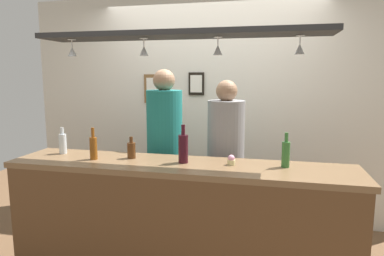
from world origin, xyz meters
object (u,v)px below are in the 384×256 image
Objects in this scene: bottle_beer_brown_stubby at (131,150)px; picture_frame_crest at (196,84)px; bottle_beer_amber_tall at (93,147)px; bottle_soda_clear at (63,143)px; person_middle_grey_shirt at (226,152)px; picture_frame_caricature at (155,89)px; person_left_teal_shirt at (165,142)px; cupcake at (231,160)px; bottle_wine_dark_red at (183,148)px; bottle_beer_green_import at (286,154)px.

picture_frame_crest is (0.26, 1.33, 0.51)m from bottle_beer_brown_stubby.
bottle_soda_clear is at bearing 160.44° from bottle_beer_amber_tall.
picture_frame_caricature is (-0.96, 0.80, 0.54)m from person_middle_grey_shirt.
picture_frame_caricature is at bearing 114.81° from person_left_teal_shirt.
bottle_soda_clear is 2.95× the size of cupcake.
picture_frame_crest is at bearing 80.42° from person_left_teal_shirt.
bottle_wine_dark_red is at bearing -114.31° from person_middle_grey_shirt.
picture_frame_caricature reaches higher than bottle_beer_brown_stubby.
bottle_beer_amber_tall is 1.00× the size of picture_frame_crest.
picture_frame_crest reaches higher than bottle_soda_clear.
bottle_beer_green_import is 3.33× the size of cupcake.
bottle_beer_brown_stubby is (-0.12, -0.53, 0.03)m from person_left_teal_shirt.
bottle_soda_clear is (-0.36, 0.13, -0.01)m from bottle_beer_amber_tall.
bottle_beer_green_import is (1.87, -0.03, 0.01)m from bottle_soda_clear.
bottle_beer_amber_tall is 1.51m from bottle_beer_green_import.
bottle_wine_dark_red reaches higher than bottle_beer_brown_stubby.
person_middle_grey_shirt is 0.89m from bottle_beer_brown_stubby.
bottle_beer_brown_stubby is at bearing -143.39° from person_middle_grey_shirt.
picture_frame_crest is (0.90, 1.30, 0.48)m from bottle_soda_clear.
person_middle_grey_shirt is 5.52× the size of bottle_wine_dark_red.
bottle_beer_green_import reaches higher than cupcake.
bottle_beer_brown_stubby is 2.31× the size of cupcake.
cupcake is (1.47, -0.05, -0.06)m from bottle_soda_clear.
person_left_teal_shirt reaches higher than picture_frame_crest.
bottle_soda_clear reaches higher than bottle_beer_brown_stubby.
bottle_beer_green_import is (1.10, -0.53, 0.07)m from person_left_teal_shirt.
cupcake is 0.30× the size of picture_frame_crest.
person_left_teal_shirt is 0.59m from person_middle_grey_shirt.
person_middle_grey_shirt is at bearing 20.26° from bottle_soda_clear.
person_left_teal_shirt reaches higher than cupcake.
person_left_teal_shirt is at bearing 57.38° from bottle_beer_amber_tall.
picture_frame_caricature is (0.40, 1.30, 0.42)m from bottle_soda_clear.
bottle_beer_green_import is 0.40m from cupcake.
bottle_soda_clear is (-0.65, 0.03, 0.02)m from bottle_beer_brown_stubby.
cupcake is at bearing -78.49° from person_middle_grey_shirt.
bottle_beer_green_import is 1.00× the size of picture_frame_crest.
bottle_beer_brown_stubby is at bearing -100.86° from picture_frame_crest.
picture_frame_caricature is at bearing 128.33° from cupcake.
bottle_beer_green_import reaches higher than bottle_beer_brown_stubby.
bottle_wine_dark_red is (0.45, -0.05, 0.05)m from bottle_beer_brown_stubby.
person_left_teal_shirt is at bearing -65.19° from picture_frame_caricature.
person_left_teal_shirt is at bearing 154.34° from bottle_beer_green_import.
bottle_soda_clear is 1.66m from picture_frame_crest.
person_left_teal_shirt is 1.06× the size of person_middle_grey_shirt.
bottle_soda_clear is 1.10m from bottle_wine_dark_red.
bottle_beer_brown_stubby is 0.78× the size of bottle_soda_clear.
bottle_soda_clear is at bearing -159.74° from person_middle_grey_shirt.
bottle_soda_clear is 0.88× the size of bottle_beer_green_import.
bottle_wine_dark_red reaches higher than bottle_beer_green_import.
bottle_soda_clear is 0.68× the size of picture_frame_caricature.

